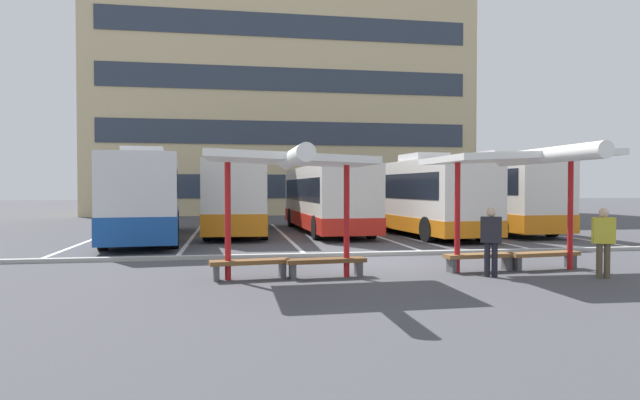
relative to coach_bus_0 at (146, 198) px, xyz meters
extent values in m
plane|color=#47474C|center=(7.79, -8.05, -1.68)|extent=(160.00, 160.00, 0.00)
cube|color=#D1BC8C|center=(7.79, 24.59, 8.39)|extent=(30.25, 13.99, 20.13)
cube|color=#2D3847|center=(7.79, 17.57, 0.53)|extent=(27.83, 0.08, 1.77)
cube|color=#2D3847|center=(7.79, 17.57, 4.56)|extent=(27.83, 0.08, 1.77)
cube|color=#2D3847|center=(7.79, 17.57, 8.59)|extent=(27.83, 0.08, 1.77)
cube|color=#2D3847|center=(7.79, 17.57, 12.61)|extent=(27.83, 0.08, 1.77)
cube|color=silver|center=(0.00, 0.00, 0.11)|extent=(3.52, 11.14, 3.03)
cube|color=#194C9E|center=(0.00, 0.00, -0.94)|extent=(3.56, 11.18, 0.92)
cube|color=black|center=(0.00, 0.00, 0.58)|extent=(3.47, 10.27, 0.99)
cube|color=black|center=(-0.50, 5.42, 0.47)|extent=(2.22, 0.28, 1.82)
cube|color=silver|center=(0.13, -1.36, 1.80)|extent=(1.71, 2.33, 0.36)
cylinder|color=black|center=(-1.51, 3.75, -1.18)|extent=(0.39, 1.02, 1.00)
cylinder|color=black|center=(0.80, 3.97, -1.18)|extent=(0.39, 1.02, 1.00)
cylinder|color=black|center=(-0.80, -3.97, -1.18)|extent=(0.39, 1.02, 1.00)
cylinder|color=black|center=(1.51, -3.76, -1.18)|extent=(0.39, 1.02, 1.00)
cube|color=silver|center=(3.82, 2.41, 0.09)|extent=(2.98, 10.14, 2.99)
cube|color=orange|center=(3.82, 2.41, -0.98)|extent=(3.02, 10.19, 0.85)
cube|color=black|center=(3.82, 2.41, 0.49)|extent=(2.97, 9.34, 1.09)
cube|color=black|center=(4.06, 7.40, 0.45)|extent=(2.20, 0.19, 1.79)
cube|color=silver|center=(3.76, 1.16, 1.76)|extent=(1.60, 2.27, 0.36)
cylinder|color=black|center=(2.84, 5.88, -1.18)|extent=(0.35, 1.01, 1.00)
cylinder|color=black|center=(5.13, 5.77, -1.18)|extent=(0.35, 1.01, 1.00)
cylinder|color=black|center=(2.51, -0.94, -1.18)|extent=(0.35, 1.01, 1.00)
cylinder|color=black|center=(4.80, -1.05, -1.18)|extent=(0.35, 1.01, 1.00)
cube|color=silver|center=(7.95, 2.24, 0.00)|extent=(2.82, 10.60, 2.81)
cube|color=red|center=(7.95, 2.24, -1.07)|extent=(2.86, 10.64, 0.68)
cube|color=black|center=(7.95, 2.24, 0.35)|extent=(2.83, 9.76, 1.01)
cube|color=black|center=(7.79, 7.47, 0.34)|extent=(2.20, 0.15, 1.69)
cube|color=silver|center=(7.99, 0.92, 1.58)|extent=(1.57, 2.25, 0.36)
cylinder|color=black|center=(6.68, 5.86, -1.18)|extent=(0.33, 1.01, 1.00)
cylinder|color=black|center=(8.98, 5.93, -1.18)|extent=(0.33, 1.01, 1.00)
cylinder|color=black|center=(6.91, -1.46, -1.18)|extent=(0.33, 1.01, 1.00)
cylinder|color=black|center=(9.21, -1.39, -1.18)|extent=(0.33, 1.01, 1.00)
cube|color=silver|center=(11.82, 1.38, 0.09)|extent=(3.57, 12.18, 2.99)
cube|color=orange|center=(11.82, 1.38, -1.09)|extent=(3.61, 12.22, 0.63)
cube|color=black|center=(11.82, 1.38, 0.51)|extent=(3.52, 11.22, 1.06)
cube|color=black|center=(11.30, 7.33, 0.45)|extent=(2.24, 0.27, 1.80)
cube|color=silver|center=(11.95, -0.12, 1.77)|extent=(1.71, 2.32, 0.36)
cylinder|color=black|center=(10.27, 5.66, -1.18)|extent=(0.39, 1.02, 1.00)
cylinder|color=black|center=(12.61, 5.87, -1.18)|extent=(0.39, 1.02, 1.00)
cylinder|color=black|center=(11.03, -3.11, -1.18)|extent=(0.39, 1.02, 1.00)
cylinder|color=black|center=(13.37, -2.91, -1.18)|extent=(0.39, 1.02, 1.00)
cube|color=silver|center=(15.74, 2.02, 0.19)|extent=(3.11, 11.20, 3.18)
cube|color=orange|center=(15.74, 2.02, -1.03)|extent=(3.15, 11.24, 0.76)
cube|color=black|center=(15.74, 2.02, 0.69)|extent=(3.09, 10.32, 1.08)
cube|color=black|center=(15.42, 7.52, 0.57)|extent=(2.17, 0.21, 1.91)
cube|color=silver|center=(15.82, 0.63, 1.96)|extent=(1.61, 2.28, 0.36)
cylinder|color=black|center=(14.38, 5.88, -1.18)|extent=(0.36, 1.02, 1.00)
cylinder|color=black|center=(16.65, 6.01, -1.18)|extent=(0.36, 1.02, 1.00)
cylinder|color=black|center=(14.84, -1.98, -1.18)|extent=(0.36, 1.02, 1.00)
cylinder|color=black|center=(17.10, -1.85, -1.18)|extent=(0.36, 1.02, 1.00)
cube|color=white|center=(-2.15, 1.08, -1.68)|extent=(0.16, 14.00, 0.01)
cube|color=white|center=(1.83, 1.08, -1.68)|extent=(0.16, 14.00, 0.01)
cube|color=white|center=(5.80, 1.08, -1.68)|extent=(0.16, 14.00, 0.01)
cube|color=white|center=(9.78, 1.08, -1.68)|extent=(0.16, 14.00, 0.01)
cube|color=white|center=(13.75, 1.08, -1.68)|extent=(0.16, 14.00, 0.01)
cube|color=white|center=(17.73, 1.08, -1.68)|extent=(0.16, 14.00, 0.01)
cylinder|color=red|center=(3.40, -10.48, -0.32)|extent=(0.14, 0.14, 2.73)
cylinder|color=red|center=(6.20, -10.48, -0.32)|extent=(0.14, 0.14, 2.73)
cube|color=white|center=(4.80, -10.48, 1.13)|extent=(3.81, 2.68, 0.30)
cylinder|color=white|center=(4.80, -11.67, 1.10)|extent=(0.36, 3.81, 0.36)
cube|color=brown|center=(3.90, -10.45, -1.28)|extent=(1.89, 0.64, 0.10)
cube|color=#4C4C51|center=(3.13, -10.54, -1.51)|extent=(0.16, 0.35, 0.35)
cube|color=#4C4C51|center=(4.67, -10.35, -1.51)|extent=(0.16, 0.35, 0.35)
cube|color=brown|center=(5.70, -10.50, -1.28)|extent=(1.95, 0.57, 0.10)
cube|color=#4C4C51|center=(4.89, -10.56, -1.51)|extent=(0.15, 0.34, 0.35)
cube|color=#4C4C51|center=(6.51, -10.43, -1.51)|extent=(0.15, 0.34, 0.35)
cylinder|color=red|center=(9.08, -10.33, -0.27)|extent=(0.14, 0.14, 2.83)
cylinder|color=red|center=(12.19, -10.33, -0.27)|extent=(0.14, 0.14, 2.83)
cube|color=white|center=(10.63, -10.33, 1.23)|extent=(4.12, 2.95, 0.32)
cylinder|color=white|center=(10.63, -11.66, 1.20)|extent=(0.36, 4.11, 0.36)
cube|color=brown|center=(9.73, -10.23, -1.28)|extent=(1.91, 0.58, 0.10)
cube|color=#4C4C51|center=(8.95, -10.30, -1.51)|extent=(0.15, 0.35, 0.35)
cube|color=#4C4C51|center=(10.52, -10.16, -1.51)|extent=(0.15, 0.35, 0.35)
cube|color=brown|center=(11.53, -10.19, -1.28)|extent=(2.02, 0.64, 0.10)
cube|color=#4C4C51|center=(10.70, -10.29, -1.51)|extent=(0.16, 0.35, 0.35)
cube|color=#4C4C51|center=(12.37, -10.10, -1.51)|extent=(0.16, 0.35, 0.35)
cube|color=#ADADA8|center=(7.79, -6.77, -1.62)|extent=(44.00, 0.24, 0.12)
cylinder|color=black|center=(9.52, -11.06, -1.27)|extent=(0.14, 0.14, 0.82)
cylinder|color=black|center=(9.67, -11.14, -1.27)|extent=(0.14, 0.14, 0.82)
cube|color=#26262D|center=(9.60, -11.10, -0.55)|extent=(0.53, 0.42, 0.62)
sphere|color=beige|center=(9.60, -11.10, -0.13)|extent=(0.22, 0.22, 0.22)
cylinder|color=brown|center=(12.07, -11.64, -1.27)|extent=(0.14, 0.14, 0.82)
cylinder|color=brown|center=(12.22, -11.70, -1.27)|extent=(0.14, 0.14, 0.82)
cube|color=gold|center=(12.15, -11.67, -0.55)|extent=(0.53, 0.38, 0.62)
sphere|color=beige|center=(12.15, -11.67, -0.13)|extent=(0.22, 0.22, 0.22)
camera|label=1|loc=(3.47, -23.09, 0.47)|focal=30.28mm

